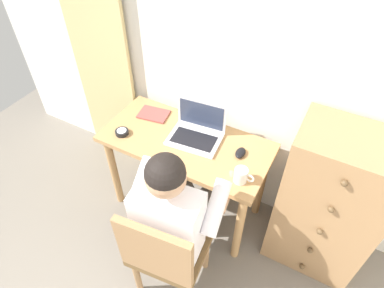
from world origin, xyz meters
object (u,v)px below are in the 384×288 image
object	(u,v)px
desk	(186,153)
chair	(166,252)
notebook_pad	(154,114)
person_seated	(178,208)
coffee_mug	(241,176)
laptop	(197,131)
computer_mouse	(240,153)
desk_clock	(122,132)
dresser	(328,204)

from	to	relation	value
desk	chair	world-z (taller)	chair
notebook_pad	desk	bearing A→B (deg)	-29.59
person_seated	coffee_mug	xyz separation A→B (m)	(0.25, 0.31, 0.11)
laptop	computer_mouse	size ratio (longest dim) A/B	3.63
computer_mouse	desk	bearing A→B (deg)	-174.40
desk	laptop	distance (m)	0.19
computer_mouse	desk_clock	xyz separation A→B (m)	(-0.78, -0.20, -0.00)
chair	laptop	xyz separation A→B (m)	(-0.17, 0.71, 0.29)
person_seated	notebook_pad	world-z (taller)	person_seated
desk	chair	size ratio (longest dim) A/B	1.30
desk_clock	coffee_mug	bearing A→B (deg)	-0.06
computer_mouse	coffee_mug	bearing A→B (deg)	-69.76
laptop	person_seated	bearing A→B (deg)	-73.41
laptop	coffee_mug	world-z (taller)	laptop
chair	notebook_pad	world-z (taller)	chair
chair	coffee_mug	world-z (taller)	chair
chair	coffee_mug	distance (m)	0.61
dresser	desk_clock	distance (m)	1.40
desk	person_seated	world-z (taller)	person_seated
dresser	computer_mouse	xyz separation A→B (m)	(-0.59, -0.03, 0.19)
desk	desk_clock	bearing A→B (deg)	-160.43
desk	computer_mouse	xyz separation A→B (m)	(0.37, 0.05, 0.14)
desk	laptop	bearing A→B (deg)	58.39
person_seated	desk_clock	size ratio (longest dim) A/B	13.17
chair	laptop	size ratio (longest dim) A/B	2.39
desk	chair	bearing A→B (deg)	-71.04
dresser	computer_mouse	bearing A→B (deg)	-177.41
person_seated	desk_clock	distance (m)	0.69
chair	desk_clock	bearing A→B (deg)	142.16
person_seated	coffee_mug	world-z (taller)	person_seated
person_seated	computer_mouse	distance (m)	0.54
laptop	coffee_mug	distance (m)	0.46
chair	notebook_pad	bearing A→B (deg)	126.07
desk_clock	laptop	bearing A→B (deg)	25.55
desk_clock	coffee_mug	distance (m)	0.86
desk	coffee_mug	world-z (taller)	coffee_mug
desk	person_seated	size ratio (longest dim) A/B	0.95
desk	dresser	xyz separation A→B (m)	(0.96, 0.08, -0.05)
laptop	coffee_mug	size ratio (longest dim) A/B	3.02
chair	laptop	bearing A→B (deg)	103.86
notebook_pad	coffee_mug	xyz separation A→B (m)	(0.79, -0.27, 0.04)
desk_clock	chair	bearing A→B (deg)	-37.84
person_seated	computer_mouse	world-z (taller)	person_seated
dresser	notebook_pad	xyz separation A→B (m)	(-1.29, 0.05, 0.18)
person_seated	computer_mouse	bearing A→B (deg)	71.98
person_seated	laptop	size ratio (longest dim) A/B	3.27
chair	person_seated	bearing A→B (deg)	95.58
notebook_pad	person_seated	bearing A→B (deg)	-56.38
computer_mouse	coffee_mug	xyz separation A→B (m)	(0.08, -0.20, 0.03)
desk_clock	person_seated	bearing A→B (deg)	-26.74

